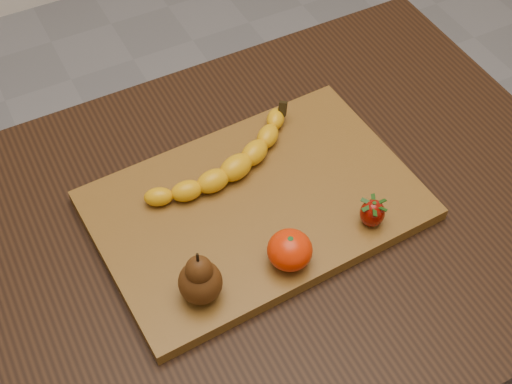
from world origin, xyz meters
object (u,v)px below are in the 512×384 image
table (255,263)px  mandarin (290,250)px  cutting_board (256,205)px  pear (200,275)px

table → mandarin: size_ratio=16.71×
cutting_board → pear: 0.18m
cutting_board → mandarin: bearing=-96.9°
table → mandarin: mandarin is taller
table → pear: (-0.12, -0.08, 0.16)m
table → pear: 0.22m
cutting_board → pear: (-0.13, -0.10, 0.05)m
table → cutting_board: (0.01, 0.02, 0.11)m
cutting_board → mandarin: (-0.01, -0.11, 0.04)m
cutting_board → pear: pear is taller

